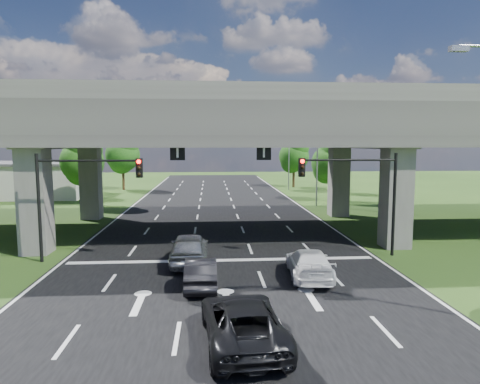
{
  "coord_description": "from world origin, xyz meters",
  "views": [
    {
      "loc": [
        -0.64,
        -19.85,
        6.5
      ],
      "look_at": [
        1.31,
        7.9,
        3.38
      ],
      "focal_mm": 32.0,
      "sensor_mm": 36.0,
      "label": 1
    }
  ],
  "objects": [
    {
      "name": "tree_right_far",
      "position": [
        12.05,
        44.0,
        4.82
      ],
      "size": [
        4.5,
        4.5,
        7.8
      ],
      "color": "black",
      "rests_on": "ground"
    },
    {
      "name": "tree_left_near",
      "position": [
        -13.95,
        26.0,
        4.82
      ],
      "size": [
        4.5,
        4.5,
        7.8
      ],
      "color": "black",
      "rests_on": "ground"
    },
    {
      "name": "warehouse",
      "position": [
        -26.0,
        35.0,
        2.0
      ],
      "size": [
        20.0,
        10.0,
        4.0
      ],
      "primitive_type": "cube",
      "color": "#9E9E99",
      "rests_on": "ground"
    },
    {
      "name": "streetlight_far",
      "position": [
        10.1,
        24.0,
        5.85
      ],
      "size": [
        3.38,
        0.25,
        10.0
      ],
      "color": "gray",
      "rests_on": "ground"
    },
    {
      "name": "car_white",
      "position": [
        4.14,
        0.13,
        0.72
      ],
      "size": [
        2.34,
        4.92,
        1.39
      ],
      "primitive_type": "imported",
      "rotation": [
        0.0,
        0.0,
        3.06
      ],
      "color": "silver",
      "rests_on": "road"
    },
    {
      "name": "signal_left",
      "position": [
        -7.82,
        3.94,
        4.19
      ],
      "size": [
        5.76,
        0.54,
        6.0
      ],
      "color": "black",
      "rests_on": "ground"
    },
    {
      "name": "road",
      "position": [
        0.0,
        10.0,
        0.01
      ],
      "size": [
        18.0,
        120.0,
        0.03
      ],
      "primitive_type": "cube",
      "color": "black",
      "rests_on": "ground"
    },
    {
      "name": "car_silver",
      "position": [
        -1.8,
        3.0,
        0.87
      ],
      "size": [
        2.0,
        4.96,
        1.69
      ],
      "primitive_type": "imported",
      "rotation": [
        0.0,
        0.0,
        3.14
      ],
      "color": "#93969A",
      "rests_on": "road"
    },
    {
      "name": "car_dark",
      "position": [
        -1.09,
        -0.86,
        0.7
      ],
      "size": [
        1.44,
        4.05,
        1.33
      ],
      "primitive_type": "imported",
      "rotation": [
        0.0,
        0.0,
        3.15
      ],
      "color": "black",
      "rests_on": "road"
    },
    {
      "name": "signal_right",
      "position": [
        7.82,
        3.94,
        4.19
      ],
      "size": [
        5.76,
        0.54,
        6.0
      ],
      "color": "black",
      "rests_on": "ground"
    },
    {
      "name": "tree_left_far",
      "position": [
        -12.95,
        42.0,
        5.14
      ],
      "size": [
        4.8,
        4.8,
        8.32
      ],
      "color": "black",
      "rests_on": "ground"
    },
    {
      "name": "tree_left_mid",
      "position": [
        -16.95,
        34.0,
        4.17
      ],
      "size": [
        3.91,
        3.9,
        6.76
      ],
      "color": "black",
      "rests_on": "ground"
    },
    {
      "name": "tree_right_mid",
      "position": [
        16.05,
        36.0,
        4.17
      ],
      "size": [
        3.91,
        3.9,
        6.76
      ],
      "color": "black",
      "rests_on": "ground"
    },
    {
      "name": "overpass",
      "position": [
        0.0,
        12.0,
        7.92
      ],
      "size": [
        80.0,
        15.0,
        10.0
      ],
      "color": "#393634",
      "rests_on": "ground"
    },
    {
      "name": "ground",
      "position": [
        0.0,
        0.0,
        0.0
      ],
      "size": [
        160.0,
        160.0,
        0.0
      ],
      "primitive_type": "plane",
      "color": "#233F14",
      "rests_on": "ground"
    },
    {
      "name": "streetlight_beyond",
      "position": [
        10.1,
        40.0,
        5.85
      ],
      "size": [
        3.38,
        0.25,
        10.0
      ],
      "color": "gray",
      "rests_on": "ground"
    },
    {
      "name": "tree_right_near",
      "position": [
        13.05,
        28.0,
        4.5
      ],
      "size": [
        4.2,
        4.2,
        7.28
      ],
      "color": "black",
      "rests_on": "ground"
    },
    {
      "name": "car_trailing",
      "position": [
        0.37,
        -6.55,
        0.76
      ],
      "size": [
        2.85,
        5.45,
        1.47
      ],
      "primitive_type": "imported",
      "rotation": [
        0.0,
        0.0,
        3.22
      ],
      "color": "black",
      "rests_on": "road"
    }
  ]
}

